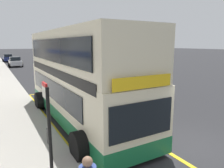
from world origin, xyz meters
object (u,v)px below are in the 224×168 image
object	(u,v)px
bus_stop_sign	(49,127)
parked_car_silver_far	(15,62)
double_decker_bus	(79,79)
parked_car_navy_across	(8,58)

from	to	relation	value
bus_stop_sign	parked_car_silver_far	world-z (taller)	bus_stop_sign
double_decker_bus	parked_car_navy_across	distance (m)	39.86
parked_car_navy_across	parked_car_silver_far	bearing A→B (deg)	-86.35
bus_stop_sign	parked_car_navy_across	world-z (taller)	bus_stop_sign
parked_car_navy_across	parked_car_silver_far	size ratio (longest dim) A/B	1.00
double_decker_bus	bus_stop_sign	size ratio (longest dim) A/B	3.77
double_decker_bus	bus_stop_sign	bearing A→B (deg)	-119.46
bus_stop_sign	parked_car_silver_far	size ratio (longest dim) A/B	0.64
bus_stop_sign	parked_car_silver_far	xyz separation A→B (m)	(2.33, 33.48, -0.93)
double_decker_bus	parked_car_silver_far	distance (m)	28.95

